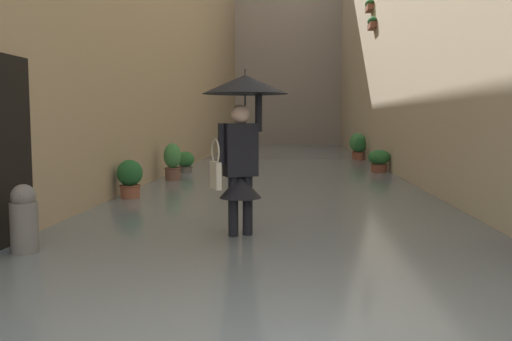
{
  "coord_description": "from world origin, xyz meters",
  "views": [
    {
      "loc": [
        -0.28,
        2.12,
        1.49
      ],
      "look_at": [
        0.13,
        -4.04,
        0.92
      ],
      "focal_mm": 38.16,
      "sensor_mm": 36.0,
      "label": 1
    }
  ],
  "objects_px": {
    "person_wading": "(243,123)",
    "mooring_bollard": "(24,224)",
    "potted_plant_far_left": "(360,149)",
    "potted_plant_near_right": "(173,163)",
    "potted_plant_near_left": "(358,145)",
    "potted_plant_far_right": "(130,180)",
    "potted_plant_mid_left": "(379,161)",
    "potted_plant_mid_right": "(186,163)"
  },
  "relations": [
    {
      "from": "potted_plant_near_left",
      "to": "potted_plant_mid_left",
      "type": "distance_m",
      "value": 5.06
    },
    {
      "from": "potted_plant_mid_right",
      "to": "person_wading",
      "type": "bearing_deg",
      "value": 106.17
    },
    {
      "from": "potted_plant_far_right",
      "to": "potted_plant_mid_right",
      "type": "bearing_deg",
      "value": -91.0
    },
    {
      "from": "potted_plant_mid_left",
      "to": "mooring_bollard",
      "type": "height_order",
      "value": "mooring_bollard"
    },
    {
      "from": "potted_plant_far_right",
      "to": "potted_plant_mid_right",
      "type": "xyz_separation_m",
      "value": [
        -0.08,
        -4.59,
        -0.07
      ]
    },
    {
      "from": "potted_plant_far_left",
      "to": "potted_plant_mid_left",
      "type": "xyz_separation_m",
      "value": [
        -0.0,
        4.09,
        -0.1
      ]
    },
    {
      "from": "potted_plant_far_right",
      "to": "potted_plant_far_left",
      "type": "bearing_deg",
      "value": -119.07
    },
    {
      "from": "person_wading",
      "to": "potted_plant_far_right",
      "type": "bearing_deg",
      "value": -52.5
    },
    {
      "from": "potted_plant_near_left",
      "to": "potted_plant_mid_left",
      "type": "height_order",
      "value": "potted_plant_near_left"
    },
    {
      "from": "potted_plant_near_left",
      "to": "mooring_bollard",
      "type": "height_order",
      "value": "potted_plant_near_left"
    },
    {
      "from": "potted_plant_far_right",
      "to": "potted_plant_mid_left",
      "type": "height_order",
      "value": "potted_plant_far_right"
    },
    {
      "from": "potted_plant_near_right",
      "to": "potted_plant_mid_right",
      "type": "distance_m",
      "value": 1.75
    },
    {
      "from": "potted_plant_mid_right",
      "to": "potted_plant_mid_left",
      "type": "distance_m",
      "value": 5.09
    },
    {
      "from": "potted_plant_mid_right",
      "to": "potted_plant_mid_left",
      "type": "bearing_deg",
      "value": -173.75
    },
    {
      "from": "potted_plant_far_right",
      "to": "mooring_bollard",
      "type": "distance_m",
      "value": 3.96
    },
    {
      "from": "potted_plant_mid_right",
      "to": "potted_plant_far_right",
      "type": "bearing_deg",
      "value": 89.0
    },
    {
      "from": "mooring_bollard",
      "to": "potted_plant_far_left",
      "type": "bearing_deg",
      "value": -110.93
    },
    {
      "from": "potted_plant_near_left",
      "to": "potted_plant_far_right",
      "type": "bearing_deg",
      "value": 63.14
    },
    {
      "from": "person_wading",
      "to": "potted_plant_mid_left",
      "type": "relative_size",
      "value": 2.97
    },
    {
      "from": "potted_plant_far_left",
      "to": "potted_plant_near_right",
      "type": "height_order",
      "value": "potted_plant_near_right"
    },
    {
      "from": "potted_plant_near_right",
      "to": "mooring_bollard",
      "type": "bearing_deg",
      "value": 89.66
    },
    {
      "from": "potted_plant_near_right",
      "to": "potted_plant_near_left",
      "type": "xyz_separation_m",
      "value": [
        -5.04,
        -7.36,
        0.07
      ]
    },
    {
      "from": "potted_plant_near_left",
      "to": "potted_plant_far_right",
      "type": "distance_m",
      "value": 11.44
    },
    {
      "from": "person_wading",
      "to": "mooring_bollard",
      "type": "relative_size",
      "value": 2.5
    },
    {
      "from": "mooring_bollard",
      "to": "potted_plant_near_right",
      "type": "bearing_deg",
      "value": -90.34
    },
    {
      "from": "potted_plant_far_left",
      "to": "potted_plant_far_right",
      "type": "relative_size",
      "value": 1.12
    },
    {
      "from": "potted_plant_mid_right",
      "to": "potted_plant_near_left",
      "type": "bearing_deg",
      "value": -132.2
    },
    {
      "from": "potted_plant_near_right",
      "to": "potted_plant_near_left",
      "type": "height_order",
      "value": "potted_plant_near_left"
    },
    {
      "from": "mooring_bollard",
      "to": "potted_plant_mid_right",
      "type": "bearing_deg",
      "value": -89.95
    },
    {
      "from": "potted_plant_near_right",
      "to": "potted_plant_far_right",
      "type": "height_order",
      "value": "potted_plant_near_right"
    },
    {
      "from": "potted_plant_far_left",
      "to": "potted_plant_mid_right",
      "type": "xyz_separation_m",
      "value": [
        5.06,
        4.65,
        -0.12
      ]
    },
    {
      "from": "person_wading",
      "to": "potted_plant_near_left",
      "type": "bearing_deg",
      "value": -102.42
    },
    {
      "from": "person_wading",
      "to": "potted_plant_far_right",
      "type": "distance_m",
      "value": 3.86
    },
    {
      "from": "potted_plant_near_left",
      "to": "potted_plant_mid_left",
      "type": "bearing_deg",
      "value": 89.66
    },
    {
      "from": "potted_plant_far_right",
      "to": "potted_plant_mid_right",
      "type": "height_order",
      "value": "potted_plant_far_right"
    },
    {
      "from": "person_wading",
      "to": "potted_plant_far_right",
      "type": "xyz_separation_m",
      "value": [
        2.27,
        -2.96,
        -1.02
      ]
    },
    {
      "from": "potted_plant_far_right",
      "to": "mooring_bollard",
      "type": "relative_size",
      "value": 0.95
    },
    {
      "from": "potted_plant_near_right",
      "to": "potted_plant_far_right",
      "type": "xyz_separation_m",
      "value": [
        0.13,
        2.85,
        -0.06
      ]
    },
    {
      "from": "potted_plant_near_left",
      "to": "mooring_bollard",
      "type": "bearing_deg",
      "value": 70.27
    },
    {
      "from": "potted_plant_far_left",
      "to": "mooring_bollard",
      "type": "distance_m",
      "value": 14.13
    },
    {
      "from": "potted_plant_near_left",
      "to": "mooring_bollard",
      "type": "xyz_separation_m",
      "value": [
        5.08,
        14.16,
        -0.16
      ]
    },
    {
      "from": "potted_plant_near_right",
      "to": "potted_plant_mid_right",
      "type": "xyz_separation_m",
      "value": [
        0.05,
        -1.74,
        -0.13
      ]
    }
  ]
}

